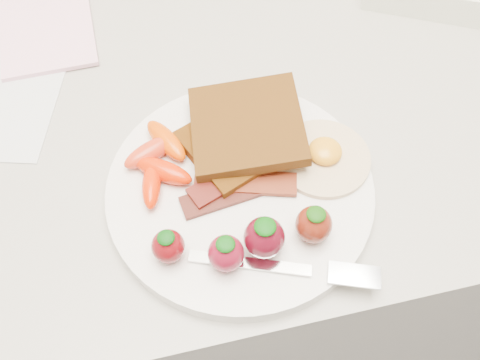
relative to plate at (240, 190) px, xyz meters
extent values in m
cube|color=gray|center=(0.02, 0.15, -0.46)|extent=(2.00, 0.60, 0.90)
cylinder|color=white|center=(0.00, 0.00, 0.00)|extent=(0.27, 0.27, 0.02)
cube|color=#3F2203|center=(0.01, 0.05, 0.02)|extent=(0.12, 0.12, 0.01)
cube|color=black|center=(0.02, 0.06, 0.03)|extent=(0.13, 0.13, 0.03)
cylinder|color=#F8EBC5|center=(0.09, 0.01, 0.01)|extent=(0.12, 0.12, 0.01)
ellipsoid|color=orange|center=(0.09, 0.01, 0.02)|extent=(0.04, 0.04, 0.02)
cube|color=black|center=(-0.01, -0.01, 0.01)|extent=(0.11, 0.04, 0.00)
cube|color=#500F08|center=(0.01, 0.00, 0.01)|extent=(0.11, 0.05, 0.00)
cube|color=#460906|center=(0.00, 0.01, 0.02)|extent=(0.10, 0.06, 0.00)
ellipsoid|color=red|center=(-0.08, 0.05, 0.02)|extent=(0.07, 0.05, 0.02)
ellipsoid|color=red|center=(-0.07, 0.03, 0.02)|extent=(0.06, 0.05, 0.02)
ellipsoid|color=red|center=(-0.09, 0.01, 0.02)|extent=(0.03, 0.06, 0.02)
ellipsoid|color=#DF4500|center=(-0.06, 0.06, 0.02)|extent=(0.05, 0.07, 0.02)
ellipsoid|color=#68080D|center=(-0.08, -0.06, 0.03)|extent=(0.03, 0.03, 0.03)
ellipsoid|color=#083D09|center=(-0.08, -0.06, 0.04)|extent=(0.02, 0.02, 0.01)
ellipsoid|color=maroon|center=(-0.03, -0.08, 0.03)|extent=(0.03, 0.03, 0.04)
ellipsoid|color=#0A4409|center=(-0.03, -0.08, 0.05)|extent=(0.02, 0.02, 0.01)
ellipsoid|color=#4E0714|center=(0.01, -0.07, 0.03)|extent=(0.04, 0.04, 0.04)
ellipsoid|color=#084607|center=(0.01, -0.07, 0.05)|extent=(0.02, 0.02, 0.01)
ellipsoid|color=maroon|center=(0.05, -0.07, 0.03)|extent=(0.03, 0.03, 0.04)
ellipsoid|color=#134407|center=(0.05, -0.07, 0.05)|extent=(0.02, 0.02, 0.01)
cube|color=silver|center=(-0.01, -0.09, 0.01)|extent=(0.11, 0.05, 0.00)
cube|color=silver|center=(0.08, -0.12, 0.01)|extent=(0.05, 0.04, 0.00)
cube|color=#F5B0C6|center=(-0.18, 0.30, 0.00)|extent=(0.12, 0.17, 0.01)
camera|label=1|loc=(-0.06, -0.28, 0.46)|focal=40.00mm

